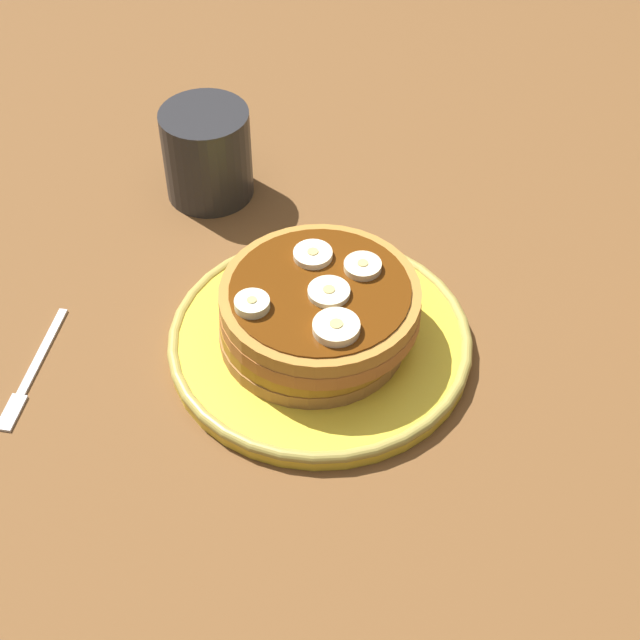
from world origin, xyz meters
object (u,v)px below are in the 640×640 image
at_px(banana_slice_2, 252,304).
at_px(coffee_mug, 207,150).
at_px(plate, 320,341).
at_px(pancake_stack, 316,312).
at_px(banana_slice_1, 310,255).
at_px(banana_slice_4, 336,328).
at_px(fork, 31,374).
at_px(banana_slice_0, 329,292).
at_px(banana_slice_3, 363,267).

height_order(banana_slice_2, coffee_mug, coffee_mug).
bearing_deg(coffee_mug, plate, -161.93).
distance_m(pancake_stack, banana_slice_1, 0.05).
height_order(pancake_stack, banana_slice_4, banana_slice_4).
distance_m(pancake_stack, fork, 0.23).
bearing_deg(pancake_stack, banana_slice_0, -128.98).
xyz_separation_m(plate, fork, (0.01, 0.23, -0.01)).
bearing_deg(coffee_mug, banana_slice_4, -163.84).
relative_size(banana_slice_0, banana_slice_2, 1.21).
distance_m(plate, banana_slice_0, 0.06).
bearing_deg(banana_slice_3, fork, 92.41).
xyz_separation_m(banana_slice_3, banana_slice_4, (-0.06, 0.03, 0.00)).
xyz_separation_m(plate, banana_slice_2, (-0.01, 0.05, 0.06)).
height_order(banana_slice_4, fork, banana_slice_4).
xyz_separation_m(banana_slice_1, coffee_mug, (0.18, 0.07, -0.02)).
relative_size(banana_slice_1, coffee_mug, 0.27).
bearing_deg(banana_slice_1, banana_slice_0, -169.23).
bearing_deg(banana_slice_2, banana_slice_0, -85.11).
relative_size(banana_slice_2, banana_slice_3, 0.91).
bearing_deg(banana_slice_1, coffee_mug, 20.73).
bearing_deg(banana_slice_2, coffee_mug, 4.61).
distance_m(banana_slice_0, banana_slice_3, 0.04).
height_order(banana_slice_2, banana_slice_4, same).
bearing_deg(fork, banana_slice_4, -102.17).
xyz_separation_m(plate, banana_slice_0, (-0.01, -0.01, 0.06)).
xyz_separation_m(pancake_stack, banana_slice_2, (-0.01, 0.05, 0.03)).
xyz_separation_m(plate, coffee_mug, (0.22, 0.07, 0.04)).
bearing_deg(coffee_mug, banana_slice_2, -175.39).
distance_m(banana_slice_4, coffee_mug, 0.28).
bearing_deg(banana_slice_1, pancake_stack, 178.63).
distance_m(banana_slice_2, coffee_mug, 0.24).
xyz_separation_m(banana_slice_1, banana_slice_3, (-0.02, -0.04, 0.00)).
distance_m(pancake_stack, banana_slice_0, 0.03).
relative_size(pancake_stack, banana_slice_1, 5.25).
xyz_separation_m(banana_slice_0, fork, (0.01, 0.24, -0.07)).
xyz_separation_m(plate, banana_slice_3, (0.02, -0.04, 0.06)).
bearing_deg(pancake_stack, plate, -104.84).
xyz_separation_m(banana_slice_0, coffee_mug, (0.23, 0.08, -0.02)).
distance_m(banana_slice_2, banana_slice_4, 0.07).
bearing_deg(banana_slice_0, coffee_mug, 18.91).
distance_m(coffee_mug, fork, 0.27).
bearing_deg(banana_slice_3, banana_slice_1, 63.01).
bearing_deg(banana_slice_2, pancake_stack, -76.07).
bearing_deg(banana_slice_0, plate, 41.93).
height_order(banana_slice_0, coffee_mug, coffee_mug).
relative_size(pancake_stack, banana_slice_3, 5.52).
bearing_deg(pancake_stack, banana_slice_4, -169.79).
bearing_deg(fork, plate, -91.44).
height_order(banana_slice_2, banana_slice_3, banana_slice_2).
bearing_deg(plate, banana_slice_0, -138.07).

